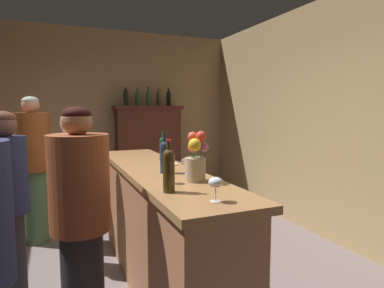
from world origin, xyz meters
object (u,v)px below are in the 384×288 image
wine_bottle_chardonnay (169,168)px  display_bottle_right (169,98)px  patron_redhead (73,185)px  patron_in_navy (34,164)px  display_bottle_midright (158,98)px  wine_bottle_syrah (165,155)px  flower_arrangement (196,160)px  wine_glass_mid (185,162)px  wine_bottle_malbec (163,147)px  wine_glass_front (169,168)px  patron_in_grey (81,220)px  display_cabinet (149,151)px  wine_glass_rear (216,183)px  patron_tall (7,201)px  display_bottle_midleft (137,98)px  display_bottle_left (126,97)px  bar_counter (158,227)px  display_bottle_center (148,97)px  cheese_plate (169,164)px

wine_bottle_chardonnay → display_bottle_right: (1.24, 3.59, 0.56)m
patron_redhead → patron_in_navy: (-0.39, 0.84, 0.10)m
wine_bottle_chardonnay → display_bottle_midright: display_bottle_midright is taller
wine_bottle_syrah → flower_arrangement: size_ratio=0.92×
wine_bottle_chardonnay → display_bottle_right: 3.84m
wine_glass_mid → patron_redhead: patron_redhead is taller
wine_bottle_chardonnay → wine_bottle_malbec: bearing=73.7°
wine_glass_mid → flower_arrangement: flower_arrangement is taller
wine_bottle_malbec → patron_redhead: (-0.84, 0.26, -0.36)m
wine_glass_mid → display_bottle_right: size_ratio=0.38×
wine_bottle_chardonnay → patron_in_navy: (-0.88, 2.33, -0.28)m
wine_glass_front → patron_redhead: patron_redhead is taller
patron_in_grey → display_cabinet: bearing=18.7°
wine_glass_rear → display_bottle_right: display_bottle_right is taller
wine_glass_front → display_bottle_midright: size_ratio=0.43×
wine_bottle_syrah → wine_bottle_malbec: size_ratio=1.09×
wine_glass_rear → patron_tall: (-1.17, 1.24, -0.30)m
wine_bottle_malbec → display_bottle_right: bearing=69.5°
display_bottle_right → wine_bottle_malbec: bearing=-110.5°
wine_glass_mid → patron_in_navy: bearing=123.4°
wine_bottle_chardonnay → display_bottle_midleft: size_ratio=1.09×
wine_glass_rear → patron_in_grey: 0.95m
flower_arrangement → display_bottle_left: size_ratio=1.12×
display_bottle_midleft → wine_glass_rear: bearing=-97.5°
patron_in_navy → patron_tall: (-0.12, -1.39, -0.06)m
wine_glass_front → patron_redhead: bearing=114.2°
display_cabinet → display_bottle_right: (0.38, 0.00, 0.93)m
bar_counter → display_bottle_center: 3.11m
wine_bottle_malbec → display_bottle_midright: display_bottle_midright is taller
cheese_plate → display_bottle_midright: display_bottle_midright is taller
display_bottle_midleft → patron_in_grey: size_ratio=0.19×
wine_glass_rear → wine_bottle_syrah: bearing=89.9°
wine_glass_mid → patron_in_grey: bearing=-164.7°
display_bottle_right → display_bottle_midleft: bearing=180.0°
wine_bottle_malbec → display_bottle_midleft: 2.45m
flower_arrangement → wine_glass_front: bearing=175.9°
display_bottle_left → display_bottle_right: (0.75, 0.00, -0.00)m
wine_bottle_chardonnay → display_bottle_midleft: display_bottle_midleft is taller
display_cabinet → display_bottle_midright: size_ratio=5.09×
wine_bottle_malbec → patron_redhead: 0.96m
wine_glass_front → display_bottle_right: bearing=70.9°
wine_glass_rear → patron_in_grey: bearing=138.7°
wine_bottle_syrah → patron_in_navy: size_ratio=0.19×
patron_redhead → patron_in_navy: patron_in_navy is taller
flower_arrangement → display_bottle_midleft: 3.44m
patron_redhead → display_bottle_midleft: bearing=115.6°
wine_glass_rear → display_bottle_midright: size_ratio=0.43×
wine_bottle_syrah → wine_glass_front: (-0.09, -0.36, -0.04)m
display_cabinet → wine_bottle_malbec: display_cabinet is taller
wine_glass_front → patron_tall: size_ratio=0.09×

